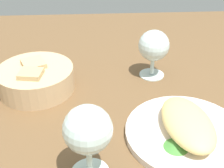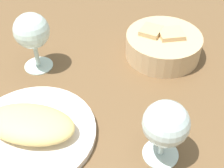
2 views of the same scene
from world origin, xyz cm
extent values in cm
cube|color=brown|center=(0.00, 0.00, -1.00)|extent=(140.00, 140.00, 2.00)
cylinder|color=white|center=(-1.42, -10.65, 0.70)|extent=(23.67, 23.67, 1.40)
ellipsoid|color=#ECCD7A|center=(-1.42, -10.65, 3.33)|extent=(17.42, 10.58, 3.86)
cone|color=#468C39|center=(-5.71, -7.58, 1.93)|extent=(4.62, 4.62, 1.06)
cylinder|color=tan|center=(17.36, 20.81, 2.82)|extent=(17.94, 17.94, 5.64)
cube|color=tan|center=(18.82, 21.21, 3.99)|extent=(7.11, 6.84, 5.53)
cube|color=tan|center=(14.04, 21.06, 4.27)|extent=(5.25, 5.67, 5.02)
cylinder|color=silver|center=(22.15, -7.95, 0.30)|extent=(6.40, 6.40, 0.60)
cylinder|color=silver|center=(22.15, -7.95, 2.62)|extent=(1.00, 1.00, 4.04)
sphere|color=silver|center=(22.15, -7.95, 8.51)|extent=(7.74, 7.74, 7.74)
cylinder|color=silver|center=(-9.69, 8.03, 3.26)|extent=(1.00, 1.00, 5.33)
sphere|color=silver|center=(-9.69, 8.03, 9.86)|extent=(7.87, 7.87, 7.87)
camera|label=1|loc=(-45.31, 6.41, 40.68)|focal=48.75mm
camera|label=2|loc=(22.93, -40.14, 46.03)|focal=48.90mm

